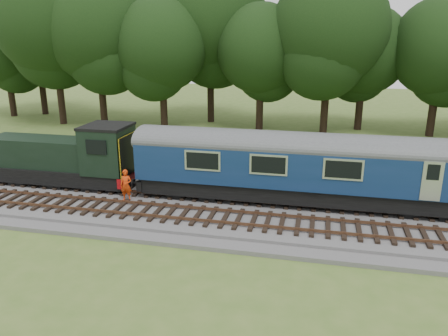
# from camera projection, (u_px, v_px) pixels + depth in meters

# --- Properties ---
(ground) EXTENTS (120.00, 120.00, 0.00)m
(ground) POSITION_uv_depth(u_px,v_px,m) (206.00, 211.00, 23.18)
(ground) COLOR #4B6B27
(ground) RESTS_ON ground
(ballast) EXTENTS (70.00, 7.00, 0.35)m
(ballast) POSITION_uv_depth(u_px,v_px,m) (206.00, 208.00, 23.13)
(ballast) COLOR #4C4C4F
(ballast) RESTS_ON ground
(track_north) EXTENTS (67.20, 2.40, 0.21)m
(track_north) POSITION_uv_depth(u_px,v_px,m) (212.00, 194.00, 24.36)
(track_north) COLOR black
(track_north) RESTS_ON ballast
(track_south) EXTENTS (67.20, 2.40, 0.21)m
(track_south) POSITION_uv_depth(u_px,v_px,m) (197.00, 215.00, 21.57)
(track_south) COLOR black
(track_south) RESTS_ON ballast
(fence) EXTENTS (64.00, 0.12, 1.00)m
(fence) POSITION_uv_depth(u_px,v_px,m) (224.00, 184.00, 27.38)
(fence) COLOR #6B6054
(fence) RESTS_ON ground
(tree_line) EXTENTS (70.00, 8.00, 18.00)m
(tree_line) POSITION_uv_depth(u_px,v_px,m) (262.00, 128.00, 43.70)
(tree_line) COLOR black
(tree_line) RESTS_ON ground
(dmu_railcar) EXTENTS (18.05, 2.86, 3.88)m
(dmu_railcar) POSITION_uv_depth(u_px,v_px,m) (306.00, 162.00, 22.66)
(dmu_railcar) COLOR black
(dmu_railcar) RESTS_ON ground
(shunter_loco) EXTENTS (8.91, 2.60, 3.38)m
(shunter_loco) POSITION_uv_depth(u_px,v_px,m) (67.00, 158.00, 25.77)
(shunter_loco) COLOR black
(shunter_loco) RESTS_ON ground
(worker) EXTENTS (0.66, 0.46, 1.72)m
(worker) POSITION_uv_depth(u_px,v_px,m) (126.00, 185.00, 23.45)
(worker) COLOR red
(worker) RESTS_ON ballast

